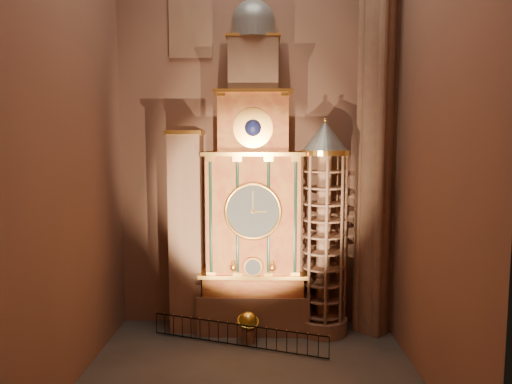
{
  "coord_description": "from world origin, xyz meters",
  "views": [
    {
      "loc": [
        0.62,
        -17.76,
        9.44
      ],
      "look_at": [
        0.17,
        3.0,
        7.34
      ],
      "focal_mm": 32.0,
      "sensor_mm": 36.0,
      "label": 1
    }
  ],
  "objects_px": {
    "astronomical_clock": "(253,201)",
    "stair_turret": "(323,230)",
    "celestial_globe": "(248,324)",
    "iron_railing": "(237,335)",
    "portrait_tower": "(187,231)"
  },
  "relations": [
    {
      "from": "celestial_globe",
      "to": "iron_railing",
      "type": "bearing_deg",
      "value": -136.97
    },
    {
      "from": "portrait_tower",
      "to": "astronomical_clock",
      "type": "bearing_deg",
      "value": -0.29
    },
    {
      "from": "astronomical_clock",
      "to": "iron_railing",
      "type": "distance_m",
      "value": 6.48
    },
    {
      "from": "astronomical_clock",
      "to": "celestial_globe",
      "type": "distance_m",
      "value": 5.99
    },
    {
      "from": "astronomical_clock",
      "to": "stair_turret",
      "type": "distance_m",
      "value": 3.78
    },
    {
      "from": "astronomical_clock",
      "to": "stair_turret",
      "type": "xyz_separation_m",
      "value": [
        3.5,
        -0.26,
        -1.41
      ]
    },
    {
      "from": "portrait_tower",
      "to": "stair_turret",
      "type": "xyz_separation_m",
      "value": [
        6.9,
        -0.28,
        0.12
      ]
    },
    {
      "from": "iron_railing",
      "to": "portrait_tower",
      "type": "bearing_deg",
      "value": 142.2
    },
    {
      "from": "portrait_tower",
      "to": "iron_railing",
      "type": "distance_m",
      "value": 5.69
    },
    {
      "from": "celestial_globe",
      "to": "iron_railing",
      "type": "relative_size",
      "value": 0.18
    },
    {
      "from": "astronomical_clock",
      "to": "iron_railing",
      "type": "height_order",
      "value": "astronomical_clock"
    },
    {
      "from": "stair_turret",
      "to": "iron_railing",
      "type": "relative_size",
      "value": 1.3
    },
    {
      "from": "portrait_tower",
      "to": "celestial_globe",
      "type": "distance_m",
      "value": 5.54
    },
    {
      "from": "stair_turret",
      "to": "celestial_globe",
      "type": "bearing_deg",
      "value": -160.33
    },
    {
      "from": "portrait_tower",
      "to": "iron_railing",
      "type": "relative_size",
      "value": 1.23
    }
  ]
}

